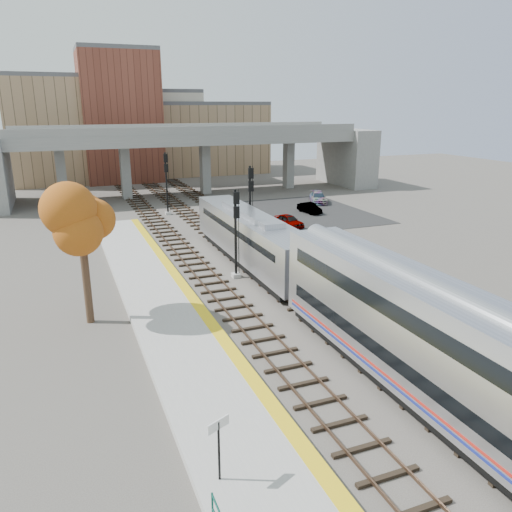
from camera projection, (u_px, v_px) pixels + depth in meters
name	position (u px, v px, depth m)	size (l,w,h in m)	color
ground	(308.00, 325.00, 28.84)	(160.00, 160.00, 0.00)	#47423D
platform	(185.00, 343.00, 26.22)	(4.50, 60.00, 0.35)	#9E9E99
yellow_strip	(220.00, 334.00, 26.84)	(0.70, 60.00, 0.01)	yellow
tracks	(247.00, 261.00, 40.25)	(10.70, 95.00, 0.25)	black
overpass	(190.00, 152.00, 68.85)	(54.00, 12.00, 9.50)	slate
buildings_far	(137.00, 130.00, 86.10)	(43.00, 21.00, 20.60)	#9B7B5A
parking_lot	(304.00, 212.00, 58.66)	(14.00, 18.00, 0.04)	black
locomotive	(251.00, 237.00, 38.91)	(3.02, 19.05, 4.10)	#A8AAB2
coach	(469.00, 367.00, 18.69)	(3.03, 25.00, 5.00)	#A8AAB2
signal_mast_near	(236.00, 237.00, 35.74)	(0.60, 0.64, 6.49)	#9E9E99
signal_mast_mid	(250.00, 207.00, 43.97)	(0.60, 0.64, 7.10)	#9E9E99
signal_mast_far	(167.00, 184.00, 56.44)	(0.60, 0.64, 7.05)	#9E9E99
station_sign	(219.00, 437.00, 16.02)	(0.84, 0.43, 2.27)	black
tree	(80.00, 220.00, 27.42)	(3.60, 3.60, 8.24)	#382619
car_a	(289.00, 221.00, 51.35)	(1.52, 3.78, 1.29)	#99999E
car_b	(309.00, 208.00, 57.93)	(1.24, 3.57, 1.17)	#99999E
car_c	(318.00, 198.00, 63.89)	(1.88, 4.62, 1.34)	#99999E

